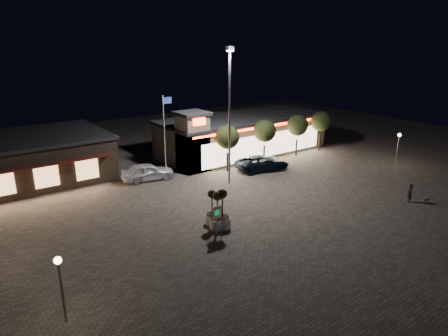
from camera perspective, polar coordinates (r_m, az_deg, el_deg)
ground at (r=30.85m, az=6.74°, el=-6.95°), size 90.00×90.00×0.00m
retail_building at (r=47.45m, az=2.37°, el=4.81°), size 20.40×8.40×6.10m
restaurant_building at (r=42.06m, az=-27.61°, el=0.99°), size 16.40×11.00×4.30m
floodlight_pole at (r=35.94m, az=0.80°, el=8.45°), size 0.60×0.40×12.38m
flagpole at (r=38.48m, az=-8.41°, el=5.44°), size 0.95×0.10×8.00m
lamp_post_east at (r=46.39m, az=23.65°, el=3.33°), size 0.36×0.36×3.48m
lamp_post_south at (r=20.49m, az=-22.38°, el=-14.15°), size 0.36×0.36×3.48m
string_tree_a at (r=40.15m, az=0.49°, el=4.41°), size 2.42×2.42×4.79m
string_tree_b at (r=43.24m, az=5.84°, el=5.29°), size 2.42×2.42×4.79m
string_tree_c at (r=46.67m, az=10.46°, el=6.01°), size 2.42×2.42×4.79m
string_tree_d at (r=49.60m, az=13.68°, el=6.49°), size 2.42×2.42×4.79m
pickup_truck at (r=41.38m, az=5.51°, el=0.74°), size 6.04×3.90×1.55m
white_sedan at (r=38.90m, az=-10.87°, el=-0.52°), size 5.17×2.72×1.68m
pedestrian at (r=36.55m, az=25.03°, el=-3.26°), size 0.60×0.67×1.53m
dog at (r=37.21m, az=27.04°, el=-3.97°), size 0.55×0.30×0.29m
planter_left at (r=28.55m, az=-0.93°, el=-7.02°), size 1.14×1.14×2.80m
planter_mid at (r=28.62m, az=-0.24°, el=-6.85°), size 1.20×1.20×2.95m
planter_right at (r=29.33m, az=-1.71°, el=-6.45°), size 1.06×1.06×2.62m
valet_sign at (r=27.33m, az=-1.06°, el=-6.73°), size 0.71×0.11×2.15m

